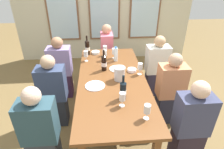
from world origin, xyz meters
TOP-DOWN VIEW (x-y plane):
  - ground_plane at (0.00, 0.00)m, footprint 12.00×12.00m
  - dining_table at (0.00, 0.00)m, footprint 0.92×2.15m
  - white_plate_0 at (-0.23, -0.16)m, footprint 0.26×0.26m
  - white_plate_1 at (0.09, 0.28)m, footprint 0.23×0.23m
  - metal_pitcher at (0.10, -0.02)m, footprint 0.16×0.16m
  - wine_bottle_0 at (-0.36, 0.87)m, footprint 0.08×0.08m
  - wine_bottle_1 at (-0.10, 0.27)m, footprint 0.08×0.08m
  - wine_bottle_2 at (0.09, -0.45)m, footprint 0.08×0.08m
  - tasting_bowl_0 at (-0.22, 0.89)m, footprint 0.14×0.14m
  - tasting_bowl_1 at (0.31, 0.20)m, footprint 0.13×0.13m
  - water_bottle at (0.10, 0.57)m, footprint 0.06×0.06m
  - wine_glass_0 at (0.28, -0.80)m, footprint 0.07×0.07m
  - wine_glass_1 at (0.40, 0.11)m, footprint 0.07×0.07m
  - wine_glass_2 at (-0.07, 0.61)m, footprint 0.07×0.07m
  - wine_glass_3 at (-0.06, 0.80)m, footprint 0.07×0.07m
  - wine_glass_4 at (0.06, -0.58)m, footprint 0.07×0.07m
  - wine_glass_5 at (0.08, 0.68)m, footprint 0.07×0.07m
  - wine_glass_6 at (-0.38, 0.60)m, footprint 0.07×0.07m
  - seated_person_0 at (-0.83, 0.74)m, footprint 0.38×0.24m
  - seated_person_1 at (0.83, 0.67)m, footprint 0.38×0.24m
  - seated_person_2 at (-0.83, -0.70)m, footprint 0.38×0.24m
  - seated_person_3 at (0.83, -0.72)m, footprint 0.38×0.24m
  - seated_person_4 at (-0.83, 0.03)m, footprint 0.38×0.24m
  - seated_person_5 at (0.83, -0.04)m, footprint 0.38×0.24m
  - seated_person_6 at (0.00, 1.42)m, footprint 0.24×0.38m

SIDE VIEW (x-z plane):
  - ground_plane at x=0.00m, z-range 0.00..0.00m
  - seated_person_0 at x=-0.83m, z-range -0.03..1.08m
  - seated_person_1 at x=0.83m, z-range -0.03..1.08m
  - seated_person_2 at x=-0.83m, z-range -0.03..1.08m
  - seated_person_3 at x=0.83m, z-range -0.03..1.08m
  - seated_person_4 at x=-0.83m, z-range -0.03..1.08m
  - seated_person_5 at x=0.83m, z-range -0.03..1.08m
  - seated_person_6 at x=0.00m, z-range -0.03..1.08m
  - dining_table at x=0.00m, z-range 0.30..1.04m
  - white_plate_0 at x=-0.23m, z-range 0.74..0.75m
  - white_plate_1 at x=0.09m, z-range 0.74..0.75m
  - tasting_bowl_0 at x=-0.22m, z-range 0.74..0.78m
  - tasting_bowl_1 at x=0.31m, z-range 0.74..0.78m
  - metal_pitcher at x=0.10m, z-range 0.74..0.93m
  - water_bottle at x=0.10m, z-range 0.73..0.97m
  - wine_glass_6 at x=-0.38m, z-range 0.77..0.94m
  - wine_glass_2 at x=-0.07m, z-range 0.77..0.94m
  - wine_glass_5 at x=0.08m, z-range 0.77..0.94m
  - wine_bottle_2 at x=0.09m, z-range 0.70..1.01m
  - wine_glass_0 at x=0.28m, z-range 0.77..0.95m
  - wine_glass_1 at x=0.40m, z-range 0.77..0.95m
  - wine_glass_3 at x=-0.06m, z-range 0.77..0.95m
  - wine_glass_4 at x=0.06m, z-range 0.77..0.95m
  - wine_bottle_1 at x=-0.10m, z-range 0.70..1.02m
  - wine_bottle_0 at x=-0.36m, z-range 0.70..1.04m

